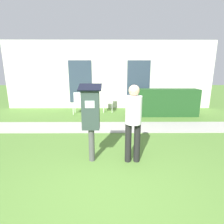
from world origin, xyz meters
TOP-DOWN VIEW (x-y plane):
  - ground_plane at (0.00, 0.00)m, footprint 40.00×40.00m
  - sidewalk at (0.00, 3.18)m, footprint 12.00×1.10m
  - building_facade at (0.00, 6.32)m, footprint 10.00×0.26m
  - parking_meter at (-0.33, 1.01)m, footprint 0.44×0.31m
  - person_standing at (0.51, 0.97)m, footprint 0.32×0.32m
  - outdoor_chair_left at (-1.34, 5.16)m, footprint 0.44×0.44m
  - outdoor_chair_middle at (-0.07, 5.50)m, footprint 0.44×0.44m
  - outdoor_chair_right at (1.21, 5.52)m, footprint 0.44×0.44m
  - hedge_row at (2.25, 4.73)m, footprint 2.73×0.60m

SIDE VIEW (x-z plane):
  - ground_plane at x=0.00m, z-range 0.00..0.00m
  - sidewalk at x=0.00m, z-range 0.00..0.02m
  - outdoor_chair_left at x=-1.34m, z-range 0.08..0.98m
  - outdoor_chair_middle at x=-0.07m, z-range 0.08..0.98m
  - outdoor_chair_right at x=1.21m, z-range 0.08..0.98m
  - hedge_row at x=2.25m, z-range 0.00..1.10m
  - person_standing at x=0.51m, z-range 0.14..1.72m
  - parking_meter at x=-0.33m, z-range 0.22..1.81m
  - building_facade at x=0.00m, z-range 0.00..3.20m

